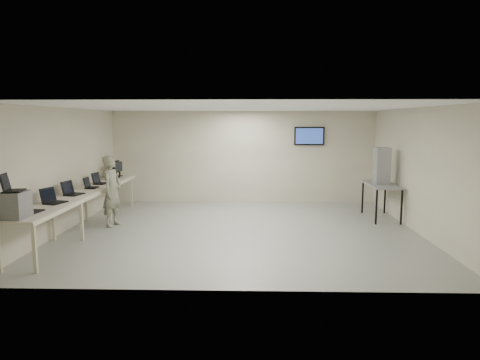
{
  "coord_description": "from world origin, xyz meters",
  "views": [
    {
      "loc": [
        0.28,
        -9.56,
        2.5
      ],
      "look_at": [
        0.0,
        0.2,
        1.15
      ],
      "focal_mm": 32.0,
      "sensor_mm": 36.0,
      "label": 1
    }
  ],
  "objects_px": {
    "workbench": "(84,195)",
    "side_table": "(382,187)",
    "equipment_box": "(15,205)",
    "soldier": "(112,191)"
  },
  "relations": [
    {
      "from": "soldier",
      "to": "side_table",
      "type": "relative_size",
      "value": 1.13
    },
    {
      "from": "side_table",
      "to": "soldier",
      "type": "bearing_deg",
      "value": -171.6
    },
    {
      "from": "workbench",
      "to": "side_table",
      "type": "distance_m",
      "value": 7.31
    },
    {
      "from": "soldier",
      "to": "side_table",
      "type": "distance_m",
      "value": 6.72
    },
    {
      "from": "workbench",
      "to": "equipment_box",
      "type": "distance_m",
      "value": 2.74
    },
    {
      "from": "soldier",
      "to": "equipment_box",
      "type": "bearing_deg",
      "value": -179.77
    },
    {
      "from": "workbench",
      "to": "side_table",
      "type": "relative_size",
      "value": 3.98
    },
    {
      "from": "workbench",
      "to": "soldier",
      "type": "xyz_separation_m",
      "value": [
        0.54,
        0.37,
        0.02
      ]
    },
    {
      "from": "equipment_box",
      "to": "side_table",
      "type": "xyz_separation_m",
      "value": [
        7.25,
        4.07,
        -0.29
      ]
    },
    {
      "from": "equipment_box",
      "to": "soldier",
      "type": "distance_m",
      "value": 3.16
    }
  ]
}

